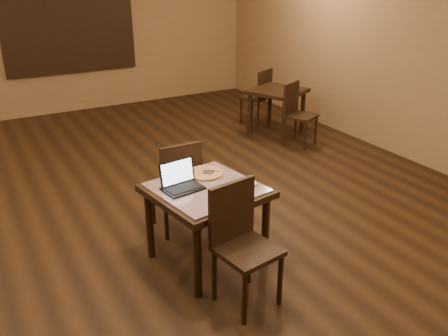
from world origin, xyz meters
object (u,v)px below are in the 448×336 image
pizza_pan (206,174)px  chair_main_far (178,182)px  other_table_a_chair_far (259,94)px  laptop (180,181)px  chair_main_near (240,237)px  other_table_a_chair_near (297,110)px  other_table_a (277,97)px  tiled_table (206,197)px

pizza_pan → chair_main_far: bearing=108.0°
other_table_a_chair_far → pizza_pan: bearing=24.5°
laptop → pizza_pan: size_ratio=1.03×
chair_main_near → chair_main_far: bearing=80.3°
other_table_a_chair_near → other_table_a_chair_far: 1.12m
pizza_pan → other_table_a_chair_far: size_ratio=0.37×
other_table_a_chair_near → chair_main_far: bearing=-174.9°
other_table_a_chair_near → other_table_a_chair_far: (0.07, 1.12, 0.00)m
other_table_a → other_table_a_chair_near: (-0.03, -0.56, -0.07)m
pizza_pan → other_table_a_chair_near: bearing=36.7°
chair_main_near → other_table_a_chair_near: (2.66, 2.73, -0.04)m
chair_main_far → other_table_a: size_ratio=0.96×
chair_main_near → laptop: 0.78m
laptop → other_table_a_chair_far: laptop is taller
tiled_table → laptop: laptop is taller
other_table_a → other_table_a_chair_near: 0.57m
tiled_table → laptop: bearing=143.2°
chair_main_far → tiled_table: bearing=90.9°
chair_main_near → pizza_pan: bearing=72.0°
chair_main_near → other_table_a_chair_far: chair_main_near is taller
chair_main_far → other_table_a_chair_far: 3.78m
chair_main_near → laptop: bearing=95.5°
tiled_table → other_table_a_chair_near: bearing=29.4°
tiled_table → other_table_a: size_ratio=1.02×
laptop → other_table_a: size_ratio=0.35×
chair_main_near → pizza_pan: size_ratio=2.87×
chair_main_far → other_table_a_chair_near: 3.05m
pizza_pan → laptop: bearing=-157.0°
pizza_pan → other_table_a_chair_far: (2.60, 3.00, -0.23)m
pizza_pan → tiled_table: bearing=-116.6°
tiled_table → other_table_a_chair_far: (2.72, 3.24, -0.12)m
other_table_a_chair_far → chair_main_near: bearing=30.1°
pizza_pan → other_table_a_chair_near: other_table_a_chair_near is taller
pizza_pan → other_table_a_chair_far: bearing=49.1°
pizza_pan → other_table_a: size_ratio=0.34×
tiled_table → other_table_a_chair_near: (2.65, 2.12, -0.12)m
chair_main_far → pizza_pan: size_ratio=2.81×
pizza_pan → chair_main_near: bearing=-99.0°
tiled_table → other_table_a: (2.68, 2.68, -0.05)m
other_table_a → other_table_a_chair_far: 0.57m
tiled_table → pizza_pan: size_ratio=2.98×
pizza_pan → other_table_a: 3.54m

